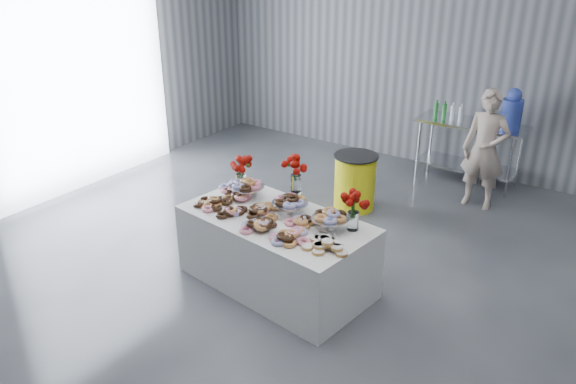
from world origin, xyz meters
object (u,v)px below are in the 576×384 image
at_px(display_table, 276,251).
at_px(trash_barrel, 355,182).
at_px(person, 485,150).
at_px(prep_table, 469,141).
at_px(water_jug, 512,111).

xyz_separation_m(display_table, trash_barrel, (-0.21, 2.04, -0.01)).
bearing_deg(person, trash_barrel, -144.03).
distance_m(prep_table, water_jug, 0.73).
relative_size(display_table, prep_table, 1.27).
bearing_deg(prep_table, display_table, -100.61).
height_order(prep_table, person, person).
xyz_separation_m(prep_table, person, (0.41, -0.69, 0.16)).
bearing_deg(display_table, trash_barrel, 95.97).
distance_m(prep_table, trash_barrel, 1.94).
height_order(person, trash_barrel, person).
bearing_deg(trash_barrel, display_table, -84.03).
relative_size(display_table, person, 1.22).
height_order(display_table, trash_barrel, display_table).
distance_m(display_table, person, 3.26).
xyz_separation_m(water_jug, person, (-0.09, -0.69, -0.37)).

